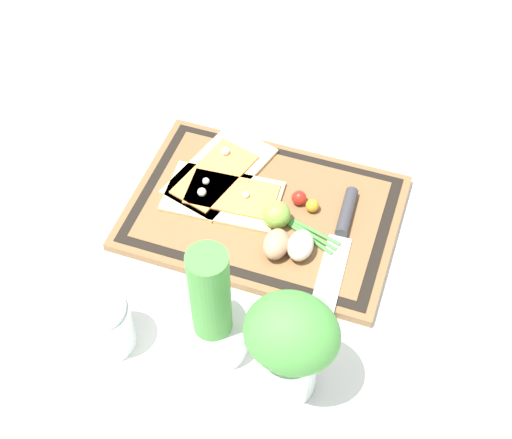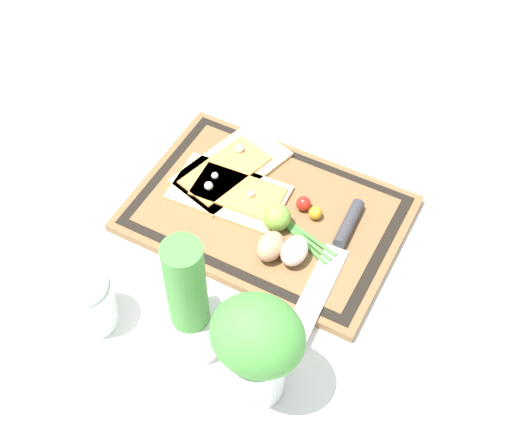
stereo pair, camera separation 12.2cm
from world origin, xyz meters
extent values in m
plane|color=white|center=(0.00, 0.00, 0.00)|extent=(6.00, 6.00, 0.00)
cube|color=brown|center=(0.00, 0.00, 0.01)|extent=(0.47, 0.32, 0.02)
cube|color=black|center=(0.00, 0.00, 0.02)|extent=(0.44, 0.30, 0.00)
cube|color=brown|center=(0.00, 0.00, 0.02)|extent=(0.40, 0.27, 0.00)
cube|color=#DBBC7F|center=(0.10, -0.05, 0.02)|extent=(0.17, 0.23, 0.01)
cube|color=#E08E47|center=(0.11, -0.04, 0.03)|extent=(0.12, 0.18, 0.00)
sphere|color=silver|center=(0.11, -0.09, 0.04)|extent=(0.02, 0.02, 0.02)
sphere|color=silver|center=(0.11, -0.01, 0.04)|extent=(0.01, 0.01, 0.01)
cube|color=#DBBC7F|center=(0.08, 0.00, 0.02)|extent=(0.21, 0.13, 0.01)
cube|color=#E08E47|center=(0.06, -0.01, 0.03)|extent=(0.16, 0.09, 0.00)
sphere|color=silver|center=(0.11, 0.01, 0.04)|extent=(0.02, 0.02, 0.02)
sphere|color=silver|center=(0.04, -0.01, 0.04)|extent=(0.01, 0.01, 0.01)
cube|color=silver|center=(-0.15, 0.12, 0.02)|extent=(0.05, 0.20, 0.00)
cylinder|color=#38383D|center=(-0.14, -0.03, 0.03)|extent=(0.03, 0.10, 0.02)
ellipsoid|color=tan|center=(-0.05, 0.08, 0.04)|extent=(0.04, 0.06, 0.04)
ellipsoid|color=beige|center=(-0.09, 0.07, 0.04)|extent=(0.04, 0.06, 0.04)
sphere|color=#7FB742|center=(-0.03, 0.02, 0.04)|extent=(0.05, 0.05, 0.05)
sphere|color=red|center=(-0.06, -0.03, 0.03)|extent=(0.03, 0.03, 0.03)
sphere|color=gold|center=(-0.08, -0.02, 0.03)|extent=(0.02, 0.02, 0.02)
cylinder|color=#47933D|center=(0.01, -0.01, 0.02)|extent=(0.30, 0.14, 0.01)
cylinder|color=#47933D|center=(0.01, -0.01, 0.02)|extent=(0.31, 0.12, 0.01)
cylinder|color=#47933D|center=(0.01, -0.01, 0.02)|extent=(0.32, 0.09, 0.01)
cylinder|color=white|center=(-0.01, 0.27, 0.03)|extent=(0.11, 0.11, 0.06)
cylinder|color=#47933D|center=(-0.01, 0.27, 0.13)|extent=(0.06, 0.06, 0.20)
cylinder|color=silver|center=(0.15, 0.32, 0.05)|extent=(0.09, 0.09, 0.09)
cylinder|color=#B73323|center=(0.15, 0.32, 0.02)|extent=(0.08, 0.08, 0.03)
cylinder|color=silver|center=(0.15, 0.32, 0.10)|extent=(0.08, 0.08, 0.01)
cylinder|color=silver|center=(-0.14, 0.29, 0.05)|extent=(0.08, 0.08, 0.10)
ellipsoid|color=#47933D|center=(-0.14, 0.29, 0.15)|extent=(0.13, 0.12, 0.11)
camera|label=1|loc=(-0.24, 0.75, 1.00)|focal=50.00mm
camera|label=2|loc=(-0.36, 0.71, 1.00)|focal=50.00mm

